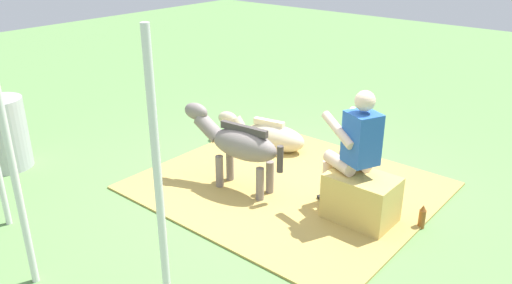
{
  "coord_description": "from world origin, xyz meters",
  "views": [
    {
      "loc": [
        -3.18,
        4.12,
        2.8
      ],
      "look_at": [
        0.24,
        0.06,
        0.55
      ],
      "focal_mm": 35.68,
      "sensor_mm": 36.0,
      "label": 1
    }
  ],
  "objects": [
    {
      "name": "tent_pole_left",
      "position": [
        -0.66,
        2.18,
        1.13
      ],
      "size": [
        0.06,
        0.06,
        2.27
      ],
      "primitive_type": "cylinder",
      "color": "silver",
      "rests_on": "ground"
    },
    {
      "name": "pony_standing",
      "position": [
        0.34,
        0.26,
        0.57
      ],
      "size": [
        1.35,
        0.4,
        0.93
      ],
      "color": "slate",
      "rests_on": "ground"
    },
    {
      "name": "soda_bottle",
      "position": [
        -1.63,
        -0.31,
        0.12
      ],
      "size": [
        0.07,
        0.07,
        0.26
      ],
      "color": "brown",
      "rests_on": "ground"
    },
    {
      "name": "hay_bale",
      "position": [
        -1.08,
        -0.03,
        0.25
      ],
      "size": [
        0.69,
        0.47,
        0.51
      ],
      "primitive_type": "cube",
      "color": "tan",
      "rests_on": "ground"
    },
    {
      "name": "hay_patch",
      "position": [
        -0.07,
        -0.15,
        0.01
      ],
      "size": [
        3.15,
        2.77,
        0.02
      ],
      "primitive_type": "cube",
      "color": "tan",
      "rests_on": "ground"
    },
    {
      "name": "person_seated",
      "position": [
        -0.93,
        -0.08,
        0.77
      ],
      "size": [
        0.72,
        0.58,
        1.39
      ],
      "color": "beige",
      "rests_on": "ground"
    },
    {
      "name": "ground_plane",
      "position": [
        0.0,
        0.0,
        0.0
      ],
      "size": [
        24.0,
        24.0,
        0.0
      ],
      "primitive_type": "plane",
      "color": "#608C4C"
    },
    {
      "name": "pony_lying",
      "position": [
        0.81,
        -0.87,
        0.19
      ],
      "size": [
        1.36,
        0.55,
        0.42
      ],
      "color": "beige",
      "rests_on": "ground"
    },
    {
      "name": "tent_pole_mid",
      "position": [
        0.56,
        2.62,
        1.13
      ],
      "size": [
        0.06,
        0.06,
        2.27
      ],
      "primitive_type": "cylinder",
      "color": "silver",
      "rests_on": "ground"
    },
    {
      "name": "water_barrel",
      "position": [
        2.96,
        1.68,
        0.45
      ],
      "size": [
        0.58,
        0.58,
        0.9
      ],
      "primitive_type": "cylinder",
      "color": "#B2B2B7",
      "rests_on": "ground"
    }
  ]
}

